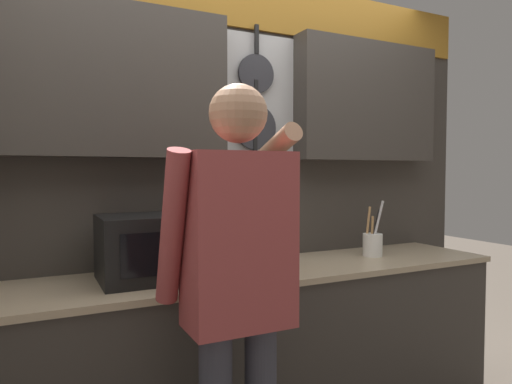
{
  "coord_description": "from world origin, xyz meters",
  "views": [
    {
      "loc": [
        -1.08,
        -2.05,
        1.41
      ],
      "look_at": [
        0.02,
        0.18,
        1.29
      ],
      "focal_mm": 32.0,
      "sensor_mm": 36.0,
      "label": 1
    }
  ],
  "objects_px": {
    "utensil_crock": "(373,243)",
    "person": "(237,276)",
    "microwave": "(158,247)",
    "knife_block": "(272,247)"
  },
  "relations": [
    {
      "from": "knife_block",
      "to": "microwave",
      "type": "bearing_deg",
      "value": -179.95
    },
    {
      "from": "utensil_crock",
      "to": "person",
      "type": "height_order",
      "value": "person"
    },
    {
      "from": "knife_block",
      "to": "person",
      "type": "relative_size",
      "value": 0.17
    },
    {
      "from": "utensil_crock",
      "to": "person",
      "type": "distance_m",
      "value": 1.24
    },
    {
      "from": "knife_block",
      "to": "utensil_crock",
      "type": "bearing_deg",
      "value": 0.08
    },
    {
      "from": "person",
      "to": "knife_block",
      "type": "bearing_deg",
      "value": 51.62
    },
    {
      "from": "microwave",
      "to": "person",
      "type": "bearing_deg",
      "value": -75.17
    },
    {
      "from": "person",
      "to": "microwave",
      "type": "bearing_deg",
      "value": 104.83
    },
    {
      "from": "microwave",
      "to": "knife_block",
      "type": "distance_m",
      "value": 0.59
    },
    {
      "from": "microwave",
      "to": "knife_block",
      "type": "xyz_separation_m",
      "value": [
        0.59,
        0.0,
        -0.04
      ]
    }
  ]
}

